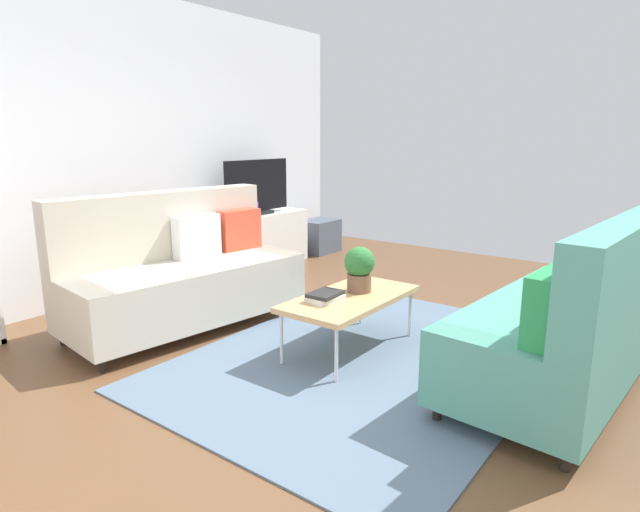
{
  "coord_description": "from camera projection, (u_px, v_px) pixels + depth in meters",
  "views": [
    {
      "loc": [
        -3.0,
        -1.91,
        1.55
      ],
      "look_at": [
        0.18,
        0.48,
        0.65
      ],
      "focal_mm": 29.82,
      "sensor_mm": 36.0,
      "label": 1
    }
  ],
  "objects": [
    {
      "name": "ground_plane",
      "position": [
        358.0,
        358.0,
        3.8
      ],
      "size": [
        7.68,
        7.68,
        0.0
      ],
      "primitive_type": "plane",
      "color": "brown"
    },
    {
      "name": "bottle_2",
      "position": [
        256.0,
        208.0,
        6.24
      ],
      "size": [
        0.06,
        0.06,
        0.16
      ],
      "primitive_type": "cylinder",
      "color": "purple",
      "rests_on": "tv_console"
    },
    {
      "name": "couch_beige",
      "position": [
        182.0,
        273.0,
        4.37
      ],
      "size": [
        1.99,
        1.08,
        1.1
      ],
      "rotation": [
        0.0,
        0.0,
        3.01
      ],
      "color": "beige",
      "rests_on": "ground_plane"
    },
    {
      "name": "bottle_0",
      "position": [
        243.0,
        207.0,
        6.07
      ],
      "size": [
        0.05,
        0.05,
        0.24
      ],
      "primitive_type": "cylinder",
      "color": "purple",
      "rests_on": "tv_console"
    },
    {
      "name": "area_rug",
      "position": [
        369.0,
        358.0,
        3.78
      ],
      "size": [
        2.9,
        2.2,
        0.01
      ],
      "primitive_type": "cube",
      "color": "slate",
      "rests_on": "ground_plane"
    },
    {
      "name": "table_book_1",
      "position": [
        325.0,
        294.0,
        3.71
      ],
      "size": [
        0.25,
        0.19,
        0.03
      ],
      "primitive_type": "cube",
      "rotation": [
        0.0,
        0.0,
        0.04
      ],
      "color": "#262626",
      "rests_on": "table_book_0"
    },
    {
      "name": "vase_0",
      "position": [
        217.0,
        213.0,
        5.88
      ],
      "size": [
        0.12,
        0.12,
        0.14
      ],
      "primitive_type": "cylinder",
      "color": "#4C72B2",
      "rests_on": "tv_console"
    },
    {
      "name": "tv",
      "position": [
        257.0,
        188.0,
        6.24
      ],
      "size": [
        1.0,
        0.2,
        0.64
      ],
      "color": "black",
      "rests_on": "tv_console"
    },
    {
      "name": "coffee_table",
      "position": [
        350.0,
        299.0,
        3.85
      ],
      "size": [
        1.1,
        0.56,
        0.42
      ],
      "color": "tan",
      "rests_on": "ground_plane"
    },
    {
      "name": "wall_far",
      "position": [
        116.0,
        146.0,
        5.12
      ],
      "size": [
        6.4,
        0.12,
        2.9
      ],
      "primitive_type": "cube",
      "color": "silver",
      "rests_on": "ground_plane"
    },
    {
      "name": "vase_1",
      "position": [
        229.0,
        210.0,
        6.01
      ],
      "size": [
        0.08,
        0.08,
        0.19
      ],
      "primitive_type": "cylinder",
      "color": "#4C72B2",
      "rests_on": "tv_console"
    },
    {
      "name": "table_book_0",
      "position": [
        325.0,
        298.0,
        3.72
      ],
      "size": [
        0.27,
        0.22,
        0.04
      ],
      "primitive_type": "cube",
      "rotation": [
        0.0,
        0.0,
        -0.18
      ],
      "color": "silver",
      "rests_on": "coffee_table"
    },
    {
      "name": "potted_plant",
      "position": [
        359.0,
        268.0,
        3.91
      ],
      "size": [
        0.23,
        0.23,
        0.34
      ],
      "color": "brown",
      "rests_on": "coffee_table"
    },
    {
      "name": "couch_green",
      "position": [
        571.0,
        322.0,
        3.22
      ],
      "size": [
        1.96,
        0.98,
        1.1
      ],
      "rotation": [
        0.0,
        0.0,
        -0.08
      ],
      "color": "teal",
      "rests_on": "ground_plane"
    },
    {
      "name": "bottle_1",
      "position": [
        249.0,
        209.0,
        6.15
      ],
      "size": [
        0.06,
        0.06,
        0.17
      ],
      "primitive_type": "cylinder",
      "color": "#262626",
      "rests_on": "tv_console"
    },
    {
      "name": "storage_trunk",
      "position": [
        319.0,
        236.0,
        7.21
      ],
      "size": [
        0.52,
        0.4,
        0.44
      ],
      "primitive_type": "cube",
      "color": "#4C5666",
      "rests_on": "ground_plane"
    },
    {
      "name": "tv_console",
      "position": [
        257.0,
        240.0,
        6.39
      ],
      "size": [
        1.4,
        0.44,
        0.64
      ],
      "primitive_type": "cube",
      "color": "silver",
      "rests_on": "ground_plane"
    }
  ]
}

